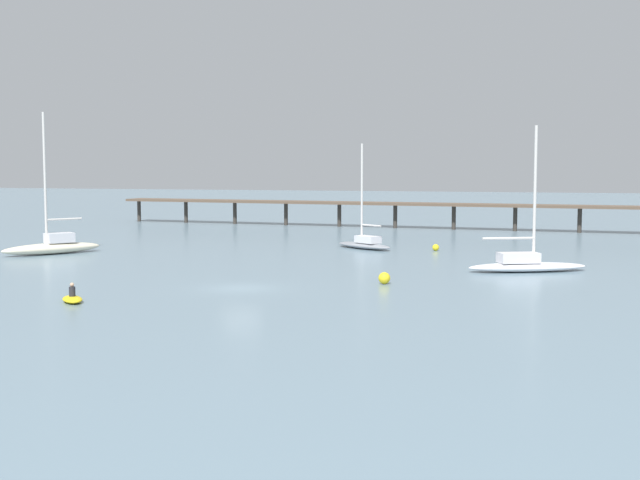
{
  "coord_description": "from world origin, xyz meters",
  "views": [
    {
      "loc": [
        19.31,
        -50.74,
        7.91
      ],
      "look_at": [
        0.0,
        18.96,
        1.5
      ],
      "focal_mm": 47.91,
      "sensor_mm": 36.0,
      "label": 1
    }
  ],
  "objects_px": {
    "sailboat_cream": "(53,245)",
    "dinghy_yellow": "(72,298)",
    "mooring_buoy_mid": "(436,247)",
    "pier": "(529,197)",
    "mooring_buoy_outer": "(384,278)",
    "sailboat_gray": "(365,242)",
    "sailboat_white": "(526,263)"
  },
  "relations": [
    {
      "from": "sailboat_gray",
      "to": "mooring_buoy_mid",
      "type": "relative_size",
      "value": 15.95
    },
    {
      "from": "sailboat_white",
      "to": "sailboat_cream",
      "type": "relative_size",
      "value": 0.86
    },
    {
      "from": "sailboat_white",
      "to": "mooring_buoy_mid",
      "type": "xyz_separation_m",
      "value": [
        -8.52,
        13.48,
        -0.34
      ]
    },
    {
      "from": "sailboat_gray",
      "to": "dinghy_yellow",
      "type": "relative_size",
      "value": 3.89
    },
    {
      "from": "mooring_buoy_mid",
      "to": "sailboat_white",
      "type": "bearing_deg",
      "value": -57.71
    },
    {
      "from": "sailboat_cream",
      "to": "sailboat_gray",
      "type": "height_order",
      "value": "sailboat_cream"
    },
    {
      "from": "sailboat_white",
      "to": "dinghy_yellow",
      "type": "height_order",
      "value": "sailboat_white"
    },
    {
      "from": "mooring_buoy_outer",
      "to": "dinghy_yellow",
      "type": "bearing_deg",
      "value": -142.4
    },
    {
      "from": "pier",
      "to": "mooring_buoy_outer",
      "type": "bearing_deg",
      "value": -99.09
    },
    {
      "from": "sailboat_cream",
      "to": "mooring_buoy_outer",
      "type": "height_order",
      "value": "sailboat_cream"
    },
    {
      "from": "pier",
      "to": "sailboat_white",
      "type": "height_order",
      "value": "sailboat_white"
    },
    {
      "from": "sailboat_white",
      "to": "sailboat_cream",
      "type": "distance_m",
      "value": 40.91
    },
    {
      "from": "pier",
      "to": "mooring_buoy_mid",
      "type": "relative_size",
      "value": 122.29
    },
    {
      "from": "mooring_buoy_mid",
      "to": "sailboat_gray",
      "type": "bearing_deg",
      "value": 178.54
    },
    {
      "from": "sailboat_cream",
      "to": "dinghy_yellow",
      "type": "relative_size",
      "value": 4.92
    },
    {
      "from": "dinghy_yellow",
      "to": "mooring_buoy_outer",
      "type": "xyz_separation_m",
      "value": [
        15.86,
        12.21,
        0.18
      ]
    },
    {
      "from": "pier",
      "to": "sailboat_gray",
      "type": "xyz_separation_m",
      "value": [
        -14.16,
        -25.54,
        -3.43
      ]
    },
    {
      "from": "sailboat_gray",
      "to": "mooring_buoy_mid",
      "type": "bearing_deg",
      "value": -1.46
    },
    {
      "from": "sailboat_gray",
      "to": "mooring_buoy_mid",
      "type": "distance_m",
      "value": 6.72
    },
    {
      "from": "sailboat_cream",
      "to": "mooring_buoy_outer",
      "type": "bearing_deg",
      "value": -18.83
    },
    {
      "from": "pier",
      "to": "sailboat_white",
      "type": "relative_size",
      "value": 7.02
    },
    {
      "from": "sailboat_white",
      "to": "mooring_buoy_mid",
      "type": "bearing_deg",
      "value": 122.29
    },
    {
      "from": "sailboat_white",
      "to": "mooring_buoy_outer",
      "type": "height_order",
      "value": "sailboat_white"
    },
    {
      "from": "sailboat_cream",
      "to": "sailboat_gray",
      "type": "bearing_deg",
      "value": 25.1
    },
    {
      "from": "sailboat_gray",
      "to": "mooring_buoy_outer",
      "type": "bearing_deg",
      "value": -74.41
    },
    {
      "from": "sailboat_cream",
      "to": "mooring_buoy_mid",
      "type": "relative_size",
      "value": 20.16
    },
    {
      "from": "pier",
      "to": "dinghy_yellow",
      "type": "xyz_separation_m",
      "value": [
        -23.62,
        -60.7,
        -3.82
      ]
    },
    {
      "from": "sailboat_cream",
      "to": "dinghy_yellow",
      "type": "height_order",
      "value": "sailboat_cream"
    },
    {
      "from": "sailboat_white",
      "to": "mooring_buoy_outer",
      "type": "xyz_separation_m",
      "value": [
        -8.82,
        -9.3,
        -0.26
      ]
    },
    {
      "from": "dinghy_yellow",
      "to": "mooring_buoy_mid",
      "type": "height_order",
      "value": "dinghy_yellow"
    },
    {
      "from": "pier",
      "to": "mooring_buoy_mid",
      "type": "bearing_deg",
      "value": -106.17
    },
    {
      "from": "sailboat_cream",
      "to": "mooring_buoy_mid",
      "type": "bearing_deg",
      "value": 20.11
    }
  ]
}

